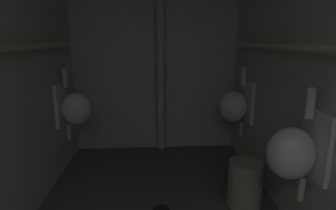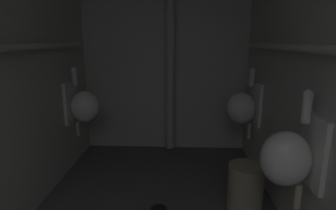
# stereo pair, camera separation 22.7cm
# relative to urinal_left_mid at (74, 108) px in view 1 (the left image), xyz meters

# --- Properties ---
(wall_back) EXTENTS (2.11, 0.06, 2.49)m
(wall_back) POSITION_rel_urinal_left_mid_xyz_m (0.85, 0.59, 0.57)
(wall_back) COLOR #B9B8B3
(wall_back) RESTS_ON ground
(urinal_left_mid) EXTENTS (0.32, 0.30, 0.76)m
(urinal_left_mid) POSITION_rel_urinal_left_mid_xyz_m (0.00, 0.00, 0.00)
(urinal_left_mid) COLOR white
(urinal_right_mid) EXTENTS (0.32, 0.30, 0.76)m
(urinal_right_mid) POSITION_rel_urinal_left_mid_xyz_m (1.70, -1.25, 0.00)
(urinal_right_mid) COLOR white
(urinal_right_far) EXTENTS (0.32, 0.30, 0.76)m
(urinal_right_far) POSITION_rel_urinal_left_mid_xyz_m (1.70, 0.00, 0.00)
(urinal_right_far) COLOR white
(supply_pipe_right) EXTENTS (0.06, 3.03, 0.06)m
(supply_pipe_right) POSITION_rel_urinal_left_mid_xyz_m (1.78, -1.28, 0.64)
(supply_pipe_right) COLOR beige
(standpipe_back_wall) EXTENTS (0.11, 0.11, 2.44)m
(standpipe_back_wall) POSITION_rel_urinal_left_mid_xyz_m (0.91, 0.48, 0.57)
(standpipe_back_wall) COLOR #B9B8B3
(standpipe_back_wall) RESTS_ON ground
(floor_drain) EXTENTS (0.14, 0.14, 0.01)m
(floor_drain) POSITION_rel_urinal_left_mid_xyz_m (0.87, -0.81, -0.68)
(floor_drain) COLOR black
(floor_drain) RESTS_ON ground
(waste_bin) EXTENTS (0.28, 0.28, 0.39)m
(waste_bin) POSITION_rel_urinal_left_mid_xyz_m (1.57, -0.77, -0.49)
(waste_bin) COLOR #9E937A
(waste_bin) RESTS_ON ground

